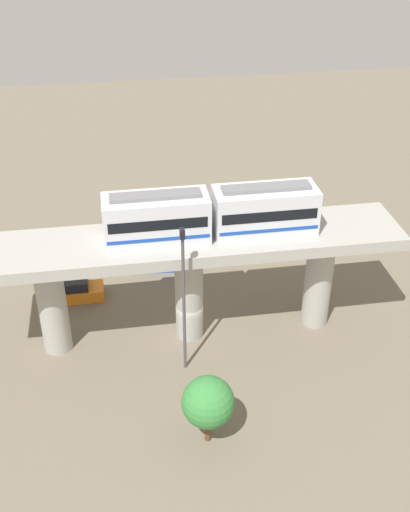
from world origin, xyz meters
TOP-DOWN VIEW (x-y plane):
  - ground_plane at (0.00, 0.00)m, footprint 120.00×120.00m
  - viaduct at (0.00, 0.00)m, footprint 5.20×28.00m
  - train at (0.00, -1.49)m, footprint 2.64×13.55m
  - parked_car_blue at (8.76, 0.77)m, footprint 2.26×4.37m
  - parked_car_orange at (5.51, 8.01)m, footprint 1.81×4.20m
  - tree_near_viaduct at (-9.66, 0.28)m, footprint 2.99×2.99m
  - signal_post at (-3.40, 0.77)m, footprint 0.44×0.28m

SIDE VIEW (x-z plane):
  - ground_plane at x=0.00m, z-range 0.00..0.00m
  - parked_car_blue at x=8.76m, z-range -0.14..1.62m
  - parked_car_orange at x=5.51m, z-range -0.14..1.62m
  - tree_near_viaduct at x=-9.66m, z-range 0.73..5.21m
  - signal_post at x=-3.40m, z-range 0.53..11.08m
  - viaduct at x=0.00m, z-range 1.99..9.94m
  - train at x=0.00m, z-range 7.87..11.11m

